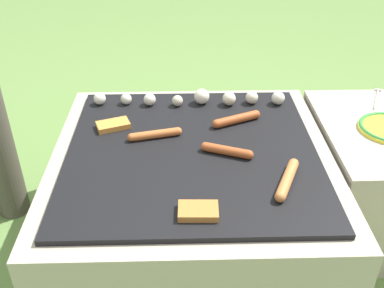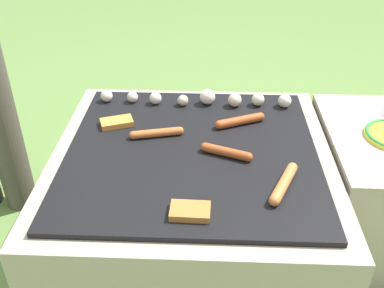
# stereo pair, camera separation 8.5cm
# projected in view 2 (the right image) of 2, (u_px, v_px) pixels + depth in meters

# --- Properties ---
(ground_plane) EXTENTS (14.00, 14.00, 0.00)m
(ground_plane) POSITION_uv_depth(u_px,v_px,m) (192.00, 244.00, 1.71)
(ground_plane) COLOR #608442
(grill) EXTENTS (0.93, 0.93, 0.44)m
(grill) POSITION_uv_depth(u_px,v_px,m) (192.00, 201.00, 1.60)
(grill) COLOR #A89E8C
(grill) RESTS_ON ground_plane
(side_ledge) EXTENTS (0.44, 0.61, 0.44)m
(side_ledge) POSITION_uv_depth(u_px,v_px,m) (380.00, 185.00, 1.67)
(side_ledge) COLOR #A89E8C
(side_ledge) RESTS_ON ground_plane
(sausage_front_center) EXTENTS (0.10, 0.19, 0.03)m
(sausage_front_center) POSITION_uv_depth(u_px,v_px,m) (284.00, 183.00, 1.30)
(sausage_front_center) COLOR #C6753D
(sausage_front_center) RESTS_ON grill
(sausage_mid_left) EXTENTS (0.17, 0.08, 0.03)m
(sausage_mid_left) POSITION_uv_depth(u_px,v_px,m) (226.00, 152.00, 1.43)
(sausage_mid_left) COLOR #A34C23
(sausage_mid_left) RESTS_ON grill
(sausage_back_left) EXTENTS (0.18, 0.06, 0.03)m
(sausage_back_left) POSITION_uv_depth(u_px,v_px,m) (157.00, 133.00, 1.53)
(sausage_back_left) COLOR #B7602D
(sausage_back_left) RESTS_ON grill
(sausage_front_right) EXTENTS (0.18, 0.10, 0.03)m
(sausage_front_right) POSITION_uv_depth(u_px,v_px,m) (240.00, 121.00, 1.60)
(sausage_front_right) COLOR #A34C23
(sausage_front_right) RESTS_ON grill
(bread_slice_center) EXTENTS (0.11, 0.08, 0.02)m
(bread_slice_center) POSITION_uv_depth(u_px,v_px,m) (190.00, 211.00, 1.21)
(bread_slice_center) COLOR #B27033
(bread_slice_center) RESTS_ON grill
(bread_slice_right) EXTENTS (0.13, 0.10, 0.02)m
(bread_slice_right) POSITION_uv_depth(u_px,v_px,m) (117.00, 122.00, 1.60)
(bread_slice_right) COLOR #D18438
(bread_slice_right) RESTS_ON grill
(mushroom_row) EXTENTS (0.74, 0.07, 0.06)m
(mushroom_row) POSITION_uv_depth(u_px,v_px,m) (204.00, 98.00, 1.72)
(mushroom_row) COLOR silver
(mushroom_row) RESTS_ON grill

